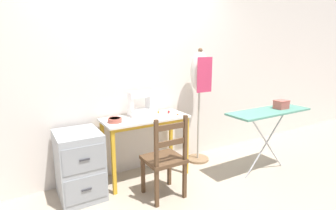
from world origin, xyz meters
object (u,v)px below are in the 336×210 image
Objects in this scene: ironing_board at (269,114)px; sewing_machine at (144,104)px; fabric_bowl at (115,120)px; storage_box at (281,104)px; filing_cabinet at (80,165)px; thread_spool_mid_table at (166,113)px; wooden_chair at (165,159)px; thread_spool_near_machine at (158,112)px; dress_form at (200,81)px; scissors at (178,114)px; thread_spool_far_edge at (169,112)px.

sewing_machine is at bearing 150.25° from ironing_board.
fabric_bowl is 2.11m from storage_box.
sewing_machine is at bearing 9.57° from filing_cabinet.
fabric_bowl is 0.22× the size of filing_cabinet.
thread_spool_mid_table is 0.04× the size of wooden_chair.
ironing_board is (1.12, -0.66, -0.01)m from thread_spool_mid_table.
fabric_bowl is at bearing -178.82° from thread_spool_mid_table.
wooden_chair is at bearing -31.32° from filing_cabinet.
wooden_chair is at bearing -112.49° from thread_spool_near_machine.
dress_form is at bearing 125.48° from ironing_board.
thread_spool_near_machine is 0.11m from thread_spool_mid_table.
scissors is (0.81, -0.05, -0.02)m from fabric_bowl.
dress_form is at bearing -2.37° from sewing_machine.
sewing_machine is 2.18× the size of fabric_bowl.
thread_spool_far_edge is 0.64m from dress_form.
wooden_chair is 0.80× the size of ironing_board.
dress_form is (0.83, -0.03, 0.23)m from sewing_machine.
scissors is 0.15m from thread_spool_mid_table.
sewing_machine is at bearing 154.02° from thread_spool_mid_table.
thread_spool_mid_table is 0.73× the size of thread_spool_far_edge.
thread_spool_near_machine is 0.13m from thread_spool_far_edge.
thread_spool_near_machine is 0.02× the size of dress_form.
scissors is at bearing -24.87° from thread_spool_mid_table.
thread_spool_near_machine is at bearing 140.83° from scissors.
sewing_machine reaches higher than filing_cabinet.
sewing_machine is at bearing 84.71° from wooden_chair.
sewing_machine is 0.86m from dress_form.
thread_spool_mid_table is at bearing -171.74° from dress_form.
wooden_chair reaches higher than thread_spool_mid_table.
thread_spool_far_edge is 0.05× the size of wooden_chair.
scissors is 0.60m from dress_form.
storage_box reaches higher than ironing_board.
dress_form reaches higher than scissors.
ironing_board is at bearing -30.55° from thread_spool_mid_table.
dress_form reaches higher than wooden_chair.
sewing_machine reaches higher than scissors.
fabric_bowl is 0.62m from thread_spool_near_machine.
thread_spool_far_edge is 1.46m from storage_box.
thread_spool_far_edge is at bearing 2.39° from filing_cabinet.
fabric_bowl is (-0.42, -0.13, -0.12)m from sewing_machine.
dress_form is at bearing -0.88° from thread_spool_near_machine.
scissors is 1.29m from filing_cabinet.
ironing_board is at bearing -32.89° from thread_spool_far_edge.
thread_spool_mid_table is at bearing -59.23° from thread_spool_near_machine.
scissors is 0.71m from wooden_chair.
thread_spool_far_edge is at bearing 132.03° from scissors.
dress_form is at bearing 4.50° from fabric_bowl.
ironing_board reaches higher than thread_spool_near_machine.
thread_spool_near_machine is at bearing 179.12° from dress_form.
sewing_machine is 7.78× the size of thread_spool_far_edge.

